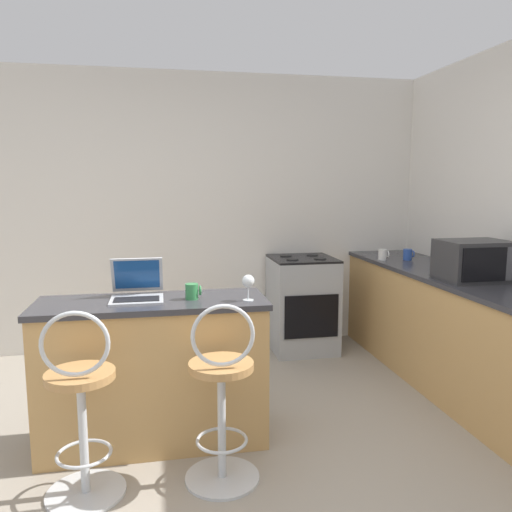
{
  "coord_description": "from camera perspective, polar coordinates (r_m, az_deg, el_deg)",
  "views": [
    {
      "loc": [
        -0.29,
        -2.25,
        1.57
      ],
      "look_at": [
        0.47,
        1.7,
        0.99
      ],
      "focal_mm": 35.0,
      "sensor_mm": 36.0,
      "label": 1
    }
  ],
  "objects": [
    {
      "name": "wine_glass_tall",
      "position": [
        2.93,
        -0.91,
        -2.99
      ],
      "size": [
        0.07,
        0.07,
        0.15
      ],
      "color": "silver",
      "rests_on": "breakfast_bar"
    },
    {
      "name": "mug_white",
      "position": [
        4.65,
        14.3,
        0.15
      ],
      "size": [
        0.09,
        0.07,
        0.1
      ],
      "color": "white",
      "rests_on": "counter_right"
    },
    {
      "name": "laptop",
      "position": [
        3.09,
        -13.45,
        -3.61
      ],
      "size": [
        0.31,
        0.33,
        0.24
      ],
      "color": "#B7BABF",
      "rests_on": "breakfast_bar"
    },
    {
      "name": "stove_range",
      "position": [
        4.77,
        5.3,
        -5.46
      ],
      "size": [
        0.58,
        0.61,
        0.9
      ],
      "color": "#9EA3A8",
      "rests_on": "ground_plane"
    },
    {
      "name": "ground_plane",
      "position": [
        2.76,
        -3.25,
        -26.44
      ],
      "size": [
        20.0,
        20.0,
        0.0
      ],
      "primitive_type": "plane",
      "color": "gray"
    },
    {
      "name": "counter_right",
      "position": [
        4.09,
        22.53,
        -8.35
      ],
      "size": [
        0.65,
        3.05,
        0.89
      ],
      "color": "tan",
      "rests_on": "ground_plane"
    },
    {
      "name": "bar_stool_near",
      "position": [
        2.72,
        -19.34,
        -16.35
      ],
      "size": [
        0.4,
        0.4,
        0.98
      ],
      "color": "silver",
      "rests_on": "ground_plane"
    },
    {
      "name": "bar_stool_far",
      "position": [
        2.71,
        -4.0,
        -16.03
      ],
      "size": [
        0.4,
        0.4,
        0.98
      ],
      "color": "silver",
      "rests_on": "ground_plane"
    },
    {
      "name": "breakfast_bar",
      "position": [
        3.15,
        -11.57,
        -12.84
      ],
      "size": [
        1.35,
        0.5,
        0.89
      ],
      "color": "tan",
      "rests_on": "ground_plane"
    },
    {
      "name": "mug_green",
      "position": [
        3.0,
        -7.28,
        -4.03
      ],
      "size": [
        0.09,
        0.08,
        0.09
      ],
      "color": "#338447",
      "rests_on": "breakfast_bar"
    },
    {
      "name": "mug_blue",
      "position": [
        4.72,
        16.97,
        0.17
      ],
      "size": [
        0.1,
        0.08,
        0.1
      ],
      "color": "#2D51AD",
      "rests_on": "counter_right"
    },
    {
      "name": "wall_back",
      "position": [
        4.82,
        -7.45,
        4.95
      ],
      "size": [
        12.0,
        0.06,
        2.6
      ],
      "color": "silver",
      "rests_on": "ground_plane"
    },
    {
      "name": "microwave",
      "position": [
        3.86,
        23.64,
        -0.48
      ],
      "size": [
        0.47,
        0.36,
        0.29
      ],
      "color": "#2D2D30",
      "rests_on": "counter_right"
    }
  ]
}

